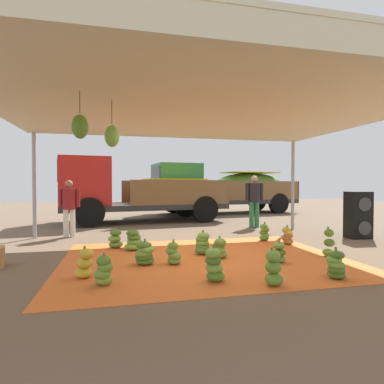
% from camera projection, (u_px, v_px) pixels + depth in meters
% --- Properties ---
extents(ground_plane, '(40.00, 40.00, 0.00)m').
position_uv_depth(ground_plane, '(177.00, 235.00, 9.01)').
color(ground_plane, brown).
extents(tarp_orange, '(5.31, 4.13, 0.01)m').
position_uv_depth(tarp_orange, '(205.00, 259.00, 6.08)').
color(tarp_orange, orange).
rests_on(tarp_orange, ground).
extents(tent_canopy, '(8.00, 7.00, 2.89)m').
position_uv_depth(tent_canopy, '(206.00, 111.00, 5.92)').
color(tent_canopy, '#9EA0A5').
rests_on(tent_canopy, ground).
extents(banana_bunch_0, '(0.37, 0.37, 0.46)m').
position_uv_depth(banana_bunch_0, '(115.00, 239.00, 7.11)').
color(banana_bunch_0, '#6B9E38').
rests_on(banana_bunch_0, tarp_orange).
extents(banana_bunch_1, '(0.32, 0.34, 0.43)m').
position_uv_depth(banana_bunch_1, '(279.00, 253.00, 5.76)').
color(banana_bunch_1, '#6B9E38').
rests_on(banana_bunch_1, tarp_orange).
extents(banana_bunch_2, '(0.38, 0.39, 0.48)m').
position_uv_depth(banana_bunch_2, '(336.00, 266.00, 4.77)').
color(banana_bunch_2, '#477523').
rests_on(banana_bunch_2, tarp_orange).
extents(banana_bunch_3, '(0.35, 0.35, 0.47)m').
position_uv_depth(banana_bunch_3, '(104.00, 271.00, 4.46)').
color(banana_bunch_3, '#75A83D').
rests_on(banana_bunch_3, tarp_orange).
extents(banana_bunch_4, '(0.34, 0.33, 0.47)m').
position_uv_depth(banana_bunch_4, '(264.00, 233.00, 8.03)').
color(banana_bunch_4, '#518428').
rests_on(banana_bunch_4, tarp_orange).
extents(banana_bunch_5, '(0.36, 0.34, 0.44)m').
position_uv_depth(banana_bunch_5, '(174.00, 254.00, 5.64)').
color(banana_bunch_5, '#6B9E38').
rests_on(banana_bunch_5, tarp_orange).
extents(banana_bunch_6, '(0.33, 0.33, 0.53)m').
position_uv_depth(banana_bunch_6, '(273.00, 269.00, 4.47)').
color(banana_bunch_6, '#60932D').
rests_on(banana_bunch_6, tarp_orange).
extents(banana_bunch_7, '(0.37, 0.37, 0.49)m').
position_uv_depth(banana_bunch_7, '(85.00, 264.00, 4.82)').
color(banana_bunch_7, gold).
rests_on(banana_bunch_7, tarp_orange).
extents(banana_bunch_8, '(0.34, 0.31, 0.46)m').
position_uv_depth(banana_bunch_8, '(288.00, 236.00, 7.53)').
color(banana_bunch_8, '#996628').
rests_on(banana_bunch_8, tarp_orange).
extents(banana_bunch_9, '(0.43, 0.47, 0.49)m').
position_uv_depth(banana_bunch_9, '(203.00, 244.00, 6.48)').
color(banana_bunch_9, '#477523').
rests_on(banana_bunch_9, tarp_orange).
extents(banana_bunch_10, '(0.37, 0.38, 0.53)m').
position_uv_depth(banana_bunch_10, '(214.00, 266.00, 4.67)').
color(banana_bunch_10, '#518428').
rests_on(banana_bunch_10, tarp_orange).
extents(banana_bunch_11, '(0.39, 0.40, 0.43)m').
position_uv_depth(banana_bunch_11, '(219.00, 249.00, 6.13)').
color(banana_bunch_11, '#75A83D').
rests_on(banana_bunch_11, tarp_orange).
extents(banana_bunch_12, '(0.25, 0.27, 0.59)m').
position_uv_depth(banana_bunch_12, '(329.00, 244.00, 6.25)').
color(banana_bunch_12, '#6B9E38').
rests_on(banana_bunch_12, tarp_orange).
extents(banana_bunch_13, '(0.46, 0.45, 0.48)m').
position_uv_depth(banana_bunch_13, '(133.00, 240.00, 6.89)').
color(banana_bunch_13, '#75A83D').
rests_on(banana_bunch_13, tarp_orange).
extents(banana_bunch_14, '(0.44, 0.45, 0.46)m').
position_uv_depth(banana_bunch_14, '(145.00, 254.00, 5.62)').
color(banana_bunch_14, '#477523').
rests_on(banana_bunch_14, tarp_orange).
extents(cargo_truck_main, '(6.33, 3.08, 2.40)m').
position_uv_depth(cargo_truck_main, '(136.00, 191.00, 12.19)').
color(cargo_truck_main, '#2D2D2D').
rests_on(cargo_truck_main, ground).
extents(cargo_truck_far, '(7.32, 3.02, 2.40)m').
position_uv_depth(cargo_truck_far, '(223.00, 188.00, 15.76)').
color(cargo_truck_far, '#2D2D2D').
rests_on(cargo_truck_far, ground).
extents(worker_0, '(0.57, 0.35, 1.55)m').
position_uv_depth(worker_0, '(69.00, 204.00, 8.63)').
color(worker_0, silver).
rests_on(worker_0, ground).
extents(worker_1, '(0.63, 0.39, 1.73)m').
position_uv_depth(worker_1, '(254.00, 197.00, 10.62)').
color(worker_1, '#337A4C').
rests_on(worker_1, ground).
extents(speaker_stack, '(0.60, 0.52, 1.24)m').
position_uv_depth(speaker_stack, '(358.00, 215.00, 8.44)').
color(speaker_stack, black).
rests_on(speaker_stack, ground).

